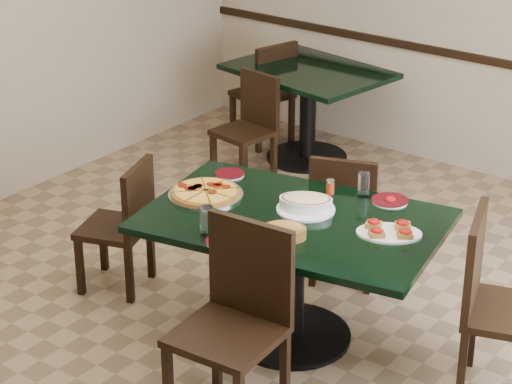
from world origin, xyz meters
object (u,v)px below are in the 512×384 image
Objects in this scene: main_table at (293,248)px; lasagna_casserole at (306,203)px; chair_far at (345,213)px; chair_near at (238,312)px; back_table at (308,97)px; bruschetta_platter at (389,230)px; pepperoni_pizza at (206,193)px; back_chair_left at (268,88)px; back_chair_near at (251,122)px; chair_right at (495,296)px; chair_left at (125,220)px; bread_basket at (284,231)px.

main_table is 5.05× the size of lasagna_casserole.
chair_far is 0.85× the size of chair_near.
back_table is 2.86m from bruschetta_platter.
chair_near reaches higher than pepperoni_pizza.
chair_far is 0.98× the size of back_chair_left.
chair_near is at bearing -45.22° from back_chair_near.
back_chair_left is at bearing 119.74° from chair_near.
chair_right reaches higher than back_table.
chair_left is 1.00× the size of back_chair_near.
back_chair_near is at bearing 100.16° from bread_basket.
bread_basket is at bearing 81.71° from chair_far.
chair_left is at bearing -68.08° from back_chair_near.
lasagna_casserole is at bearing 97.21° from chair_near.
bread_basket is at bearing 66.35° from chair_left.
back_table is at bearing 167.60° from chair_left.
main_table is 2.27m from back_chair_near.
bruschetta_platter reaches higher than back_table.
chair_left is (-2.21, -0.34, -0.10)m from chair_right.
chair_right is 3.01m from back_chair_near.
back_chair_near is (-1.44, 0.95, -0.02)m from chair_far.
back_table is at bearing 110.86° from pepperoni_pizza.
pepperoni_pizza is at bearing 135.02° from bread_basket.
chair_near reaches higher than main_table.
back_table is 3.22m from chair_right.
bruschetta_platter is (1.63, 0.27, 0.32)m from chair_left.
chair_right is at bearing 69.40° from back_chair_left.
pepperoni_pizza is at bearing -51.21° from back_chair_near.
main_table is at bearing 53.89° from back_chair_left.
chair_far reaches higher than pepperoni_pizza.
chair_near is 0.86m from lasagna_casserole.
back_table is 0.44m from back_chair_left.
bread_basket is at bearing -40.12° from back_chair_near.
chair_near is 3.57× the size of bread_basket.
back_table is at bearing 86.09° from back_chair_near.
chair_left reaches higher than back_chair_near.
back_chair_near is at bearing 40.59° from back_chair_left.
chair_near reaches higher than chair_left.
chair_near is 2.44× the size of bruschetta_platter.
pepperoni_pizza is at bearing 175.78° from main_table.
bread_basket is at bearing -49.30° from back_table.
chair_right reaches higher than back_chair_left.
back_chair_left reaches higher than back_table.
lasagna_casserole is at bearing 76.39° from chair_right.
back_chair_near is at bearing 42.88° from chair_right.
chair_far is at bearing 60.44° from pepperoni_pizza.
back_chair_left is 2.89m from lasagna_casserole.
main_table is at bearing -38.23° from back_chair_near.
chair_far is at bearing 110.22° from chair_left.
main_table is 0.25m from lasagna_casserole.
chair_right is (0.91, 0.90, -0.01)m from chair_near.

